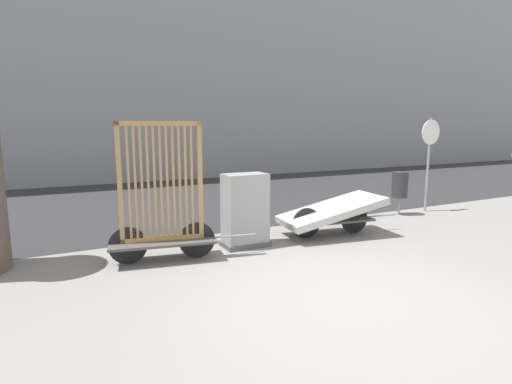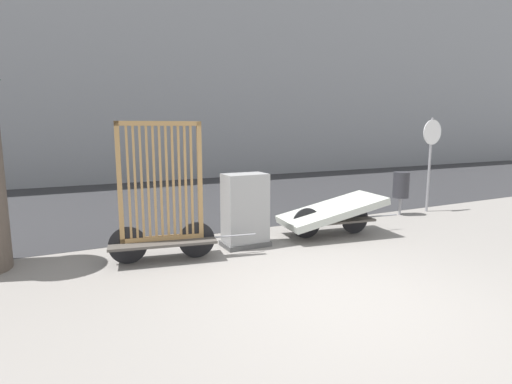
{
  "view_description": "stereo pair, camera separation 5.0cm",
  "coord_description": "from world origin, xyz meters",
  "px_view_note": "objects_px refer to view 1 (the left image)",
  "views": [
    {
      "loc": [
        -3.11,
        -3.57,
        2.05
      ],
      "look_at": [
        0.0,
        2.46,
        0.98
      ],
      "focal_mm": 28.0,
      "sensor_mm": 36.0,
      "label": 1
    },
    {
      "loc": [
        -3.06,
        -3.59,
        2.05
      ],
      "look_at": [
        0.0,
        2.46,
        0.98
      ],
      "focal_mm": 28.0,
      "sensor_mm": 36.0,
      "label": 2
    }
  ],
  "objects_px": {
    "utility_cabinet": "(245,213)",
    "trash_bin": "(400,185)",
    "bike_cart_with_bedframe": "(163,212)",
    "sign_post": "(429,150)",
    "bike_cart_with_mattress": "(331,212)"
  },
  "relations": [
    {
      "from": "bike_cart_with_bedframe",
      "to": "sign_post",
      "type": "xyz_separation_m",
      "value": [
        6.83,
        0.78,
        0.76
      ]
    },
    {
      "from": "bike_cart_with_mattress",
      "to": "sign_post",
      "type": "xyz_separation_m",
      "value": [
        3.57,
        0.77,
        1.07
      ]
    },
    {
      "from": "bike_cart_with_bedframe",
      "to": "sign_post",
      "type": "height_order",
      "value": "sign_post"
    },
    {
      "from": "bike_cart_with_mattress",
      "to": "utility_cabinet",
      "type": "xyz_separation_m",
      "value": [
        -1.78,
        0.14,
        0.14
      ]
    },
    {
      "from": "utility_cabinet",
      "to": "trash_bin",
      "type": "bearing_deg",
      "value": 8.23
    },
    {
      "from": "bike_cart_with_bedframe",
      "to": "utility_cabinet",
      "type": "height_order",
      "value": "bike_cart_with_bedframe"
    },
    {
      "from": "utility_cabinet",
      "to": "bike_cart_with_bedframe",
      "type": "bearing_deg",
      "value": -174.41
    },
    {
      "from": "bike_cart_with_bedframe",
      "to": "bike_cart_with_mattress",
      "type": "height_order",
      "value": "bike_cart_with_bedframe"
    },
    {
      "from": "bike_cart_with_bedframe",
      "to": "trash_bin",
      "type": "distance_m",
      "value": 5.96
    },
    {
      "from": "bike_cart_with_mattress",
      "to": "utility_cabinet",
      "type": "height_order",
      "value": "utility_cabinet"
    },
    {
      "from": "utility_cabinet",
      "to": "sign_post",
      "type": "height_order",
      "value": "sign_post"
    },
    {
      "from": "sign_post",
      "to": "bike_cart_with_mattress",
      "type": "bearing_deg",
      "value": -167.75
    },
    {
      "from": "utility_cabinet",
      "to": "trash_bin",
      "type": "xyz_separation_m",
      "value": [
        4.42,
        0.64,
        0.12
      ]
    },
    {
      "from": "bike_cart_with_mattress",
      "to": "trash_bin",
      "type": "height_order",
      "value": "trash_bin"
    },
    {
      "from": "bike_cart_with_mattress",
      "to": "utility_cabinet",
      "type": "relative_size",
      "value": 1.97
    }
  ]
}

